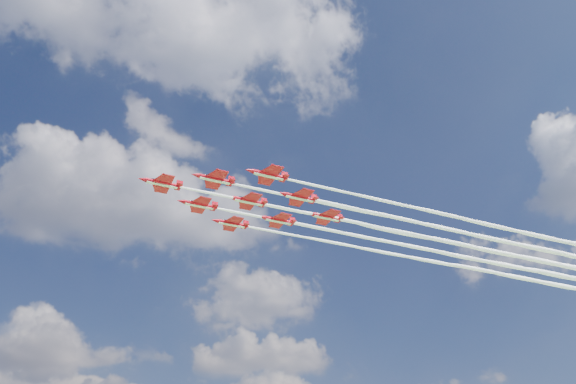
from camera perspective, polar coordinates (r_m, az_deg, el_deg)
name	(u,v)px	position (r m, az deg, el deg)	size (l,w,h in m)	color
jet_lead	(422,237)	(162.72, 13.45, -4.42)	(150.78, 36.42, 2.62)	red
jet_row2_port	(469,234)	(164.46, 17.88, -4.04)	(150.78, 36.42, 2.62)	red
jet_row2_starb	(439,252)	(173.76, 15.09, -5.89)	(150.78, 36.42, 2.62)	red
jet_row3_port	(516,230)	(167.16, 22.19, -3.64)	(150.78, 36.42, 2.62)	red
jet_row3_centre	(483,249)	(175.80, 19.24, -5.50)	(150.78, 36.42, 2.62)	red
jet_row3_starb	(454,266)	(185.02, 16.55, -7.17)	(150.78, 36.42, 2.62)	red
jet_row4_port	(529,246)	(178.73, 23.26, -5.10)	(150.78, 36.42, 2.62)	red
jet_row4_starb	(497,263)	(187.32, 20.43, -6.79)	(150.78, 36.42, 2.62)	red
jet_tail	(540,261)	(190.45, 24.20, -6.38)	(150.78, 36.42, 2.62)	red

